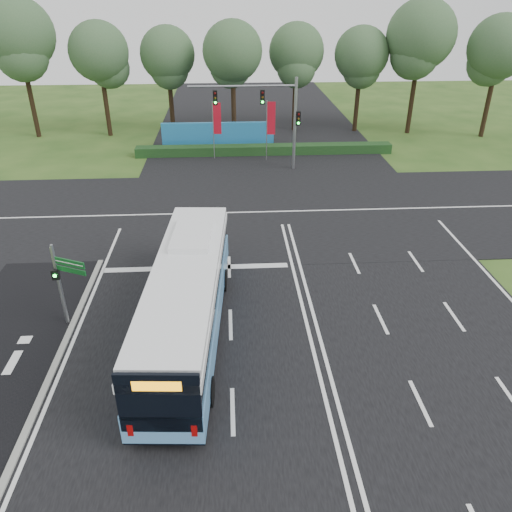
{
  "coord_description": "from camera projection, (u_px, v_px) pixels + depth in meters",
  "views": [
    {
      "loc": [
        -3.24,
        -17.53,
        12.99
      ],
      "look_at": [
        -2.08,
        2.0,
        2.28
      ],
      "focal_mm": 35.0,
      "sensor_mm": 36.0,
      "label": 1
    }
  ],
  "objects": [
    {
      "name": "blue_hoarding",
      "position": [
        218.0,
        135.0,
        44.67
      ],
      "size": [
        10.0,
        0.3,
        2.2
      ],
      "primitive_type": "cube",
      "color": "#2074B0",
      "rests_on": "ground"
    },
    {
      "name": "pedestrian_signal",
      "position": [
        59.0,
        284.0,
        20.69
      ],
      "size": [
        0.31,
        0.43,
        3.75
      ],
      "rotation": [
        0.0,
        0.0,
        0.07
      ],
      "color": "gray",
      "rests_on": "ground"
    },
    {
      "name": "banner_flag_mid",
      "position": [
        270.0,
        122.0,
        40.24
      ],
      "size": [
        0.72,
        0.1,
        4.89
      ],
      "rotation": [
        0.0,
        0.0,
        -0.06
      ],
      "color": "gray",
      "rests_on": "ground"
    },
    {
      "name": "road_main",
      "position": [
        306.0,
        322.0,
        21.75
      ],
      "size": [
        20.0,
        120.0,
        0.04
      ],
      "primitive_type": "cube",
      "color": "black",
      "rests_on": "ground"
    },
    {
      "name": "hedge",
      "position": [
        265.0,
        150.0,
        43.02
      ],
      "size": [
        22.0,
        1.2,
        0.8
      ],
      "primitive_type": "cube",
      "color": "#123316",
      "rests_on": "ground"
    },
    {
      "name": "street_sign",
      "position": [
        65.0,
        277.0,
        20.38
      ],
      "size": [
        1.39,
        0.69,
        3.88
      ],
      "rotation": [
        0.0,
        0.0,
        -0.43
      ],
      "color": "gray",
      "rests_on": "ground"
    },
    {
      "name": "eucalyptus_row",
      "position": [
        259.0,
        46.0,
        45.19
      ],
      "size": [
        48.74,
        8.89,
        12.3
      ],
      "color": "black",
      "rests_on": "ground"
    },
    {
      "name": "traffic_light_gantry",
      "position": [
        272.0,
        110.0,
        37.48
      ],
      "size": [
        8.41,
        0.28,
        7.0
      ],
      "color": "gray",
      "rests_on": "ground"
    },
    {
      "name": "banner_flag_left",
      "position": [
        216.0,
        122.0,
        40.66
      ],
      "size": [
        0.7,
        0.08,
        4.72
      ],
      "rotation": [
        0.0,
        0.0,
        -0.03
      ],
      "color": "gray",
      "rests_on": "ground"
    },
    {
      "name": "kerb_strip",
      "position": [
        49.0,
        379.0,
        18.57
      ],
      "size": [
        0.25,
        18.0,
        0.12
      ],
      "primitive_type": "cube",
      "color": "gray",
      "rests_on": "ground"
    },
    {
      "name": "road_cross",
      "position": [
        279.0,
        212.0,
        32.25
      ],
      "size": [
        120.0,
        14.0,
        0.05
      ],
      "primitive_type": "cube",
      "color": "black",
      "rests_on": "ground"
    },
    {
      "name": "ground",
      "position": [
        306.0,
        322.0,
        21.76
      ],
      "size": [
        120.0,
        120.0,
        0.0
      ],
      "primitive_type": "plane",
      "color": "#2A4B19",
      "rests_on": "ground"
    },
    {
      "name": "city_bus",
      "position": [
        187.0,
        299.0,
        20.15
      ],
      "size": [
        3.39,
        12.46,
        3.53
      ],
      "rotation": [
        0.0,
        0.0,
        -0.07
      ],
      "color": "#5B9BD4",
      "rests_on": "ground"
    }
  ]
}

